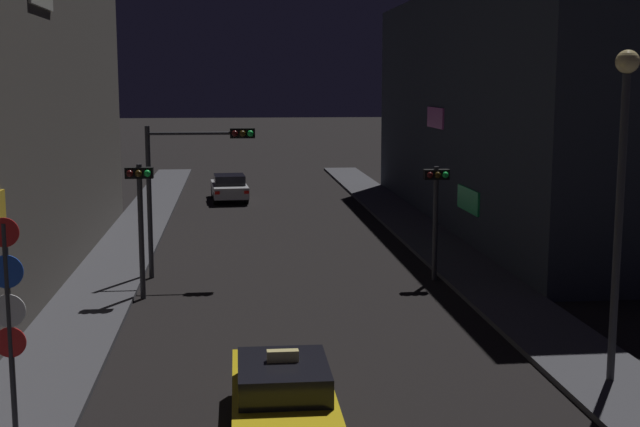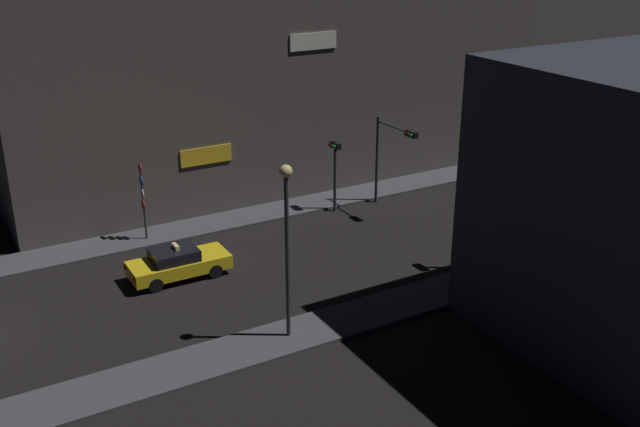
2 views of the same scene
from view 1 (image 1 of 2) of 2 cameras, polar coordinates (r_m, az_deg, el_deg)
The scene contains 10 objects.
sidewalk_left at distance 33.07m, azimuth -12.94°, elevation -2.26°, with size 2.32×57.86×0.14m, color #424247.
sidewalk_right at distance 33.74m, azimuth 7.58°, elevation -1.89°, with size 2.32×57.86×0.14m, color #424247.
building_facade_right at distance 39.51m, azimuth 15.75°, elevation 6.87°, with size 11.17×27.50×10.36m.
taxi at distance 15.45m, azimuth -2.52°, elevation -12.26°, with size 1.84×4.46×1.62m.
far_car at distance 45.71m, azimuth -6.13°, elevation 1.77°, with size 2.08×4.55×1.42m.
traffic_light_overhead at distance 27.46m, azimuth -8.75°, elevation 3.03°, with size 3.49×0.42×4.94m.
traffic_light_left_kerb at distance 24.96m, azimuth -12.03°, elevation 0.65°, with size 0.80×0.42×3.97m.
traffic_light_right_kerb at distance 27.07m, azimuth 7.82°, elevation 0.97°, with size 0.80×0.42×3.67m.
sign_pole_left at distance 15.40m, azimuth -20.24°, elevation -6.33°, with size 0.58×0.10×3.92m.
street_lamp_near_block at distance 18.10m, azimuth 19.67°, elevation 3.08°, with size 0.47×0.47×6.79m.
Camera 1 is at (-1.88, -5.29, 6.29)m, focal length 47.48 mm.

